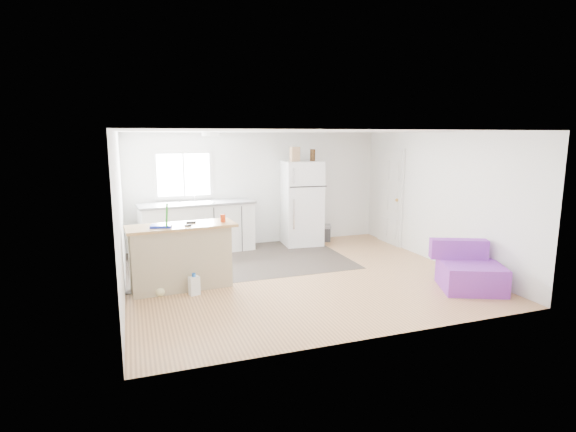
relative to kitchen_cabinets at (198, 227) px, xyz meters
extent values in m
cube|color=#95643E|center=(1.35, -2.15, -0.52)|extent=(5.50, 5.00, 0.01)
cube|color=white|center=(1.35, -2.15, 1.88)|extent=(5.50, 5.00, 0.01)
cube|color=white|center=(1.35, 0.35, 0.68)|extent=(5.50, 0.01, 2.40)
cube|color=white|center=(1.35, -4.65, 0.68)|extent=(5.50, 0.01, 2.40)
cube|color=white|center=(-1.40, -2.15, 0.68)|extent=(0.01, 5.00, 2.40)
cube|color=white|center=(4.10, -2.15, 0.68)|extent=(0.01, 5.00, 2.40)
cube|color=#302724|center=(0.63, -0.90, -0.52)|extent=(4.05, 2.50, 0.00)
cube|color=white|center=(-0.20, 0.34, 1.03)|extent=(1.18, 0.04, 0.98)
cube|color=white|center=(-0.20, 0.32, 1.03)|extent=(1.05, 0.01, 0.85)
cube|color=white|center=(-0.20, 0.32, 1.03)|extent=(0.03, 0.02, 0.85)
cube|color=white|center=(4.07, -0.60, 0.50)|extent=(0.05, 0.82, 2.03)
cube|color=white|center=(4.08, -0.60, 0.50)|extent=(0.03, 0.92, 2.10)
sphere|color=gold|center=(4.03, -0.92, 0.48)|extent=(0.07, 0.07, 0.07)
cylinder|color=white|center=(0.15, -0.95, 1.84)|extent=(0.30, 0.30, 0.07)
cube|color=white|center=(0.00, 0.00, -0.03)|extent=(2.27, 0.88, 0.98)
cube|color=slate|center=(0.00, 0.00, 0.48)|extent=(2.35, 0.93, 0.04)
cube|color=silver|center=(0.00, -0.03, 0.48)|extent=(0.65, 0.52, 0.07)
cube|color=tan|center=(-0.56, -2.10, -0.04)|extent=(1.52, 0.64, 0.96)
cube|color=#B5844D|center=(-0.53, -2.10, 0.46)|extent=(1.67, 0.74, 0.04)
cube|color=white|center=(2.23, -0.04, 0.38)|extent=(0.85, 0.80, 1.80)
cube|color=black|center=(2.23, -0.41, 0.78)|extent=(0.79, 0.07, 0.02)
cube|color=silver|center=(1.91, -0.42, 1.01)|extent=(0.03, 0.02, 0.32)
cube|color=silver|center=(1.91, -0.42, 0.22)|extent=(0.03, 0.02, 0.63)
cube|color=#313134|center=(2.73, 0.10, -0.37)|extent=(0.53, 0.44, 0.30)
cube|color=gray|center=(2.73, 0.10, -0.19)|extent=(0.56, 0.47, 0.06)
cube|color=purple|center=(3.62, -3.65, -0.31)|extent=(1.14, 1.11, 0.41)
cube|color=purple|center=(3.62, -3.34, 0.05)|extent=(0.89, 0.55, 0.31)
cube|color=white|center=(-0.42, -2.48, -0.38)|extent=(0.18, 0.15, 0.28)
cylinder|color=#1957B4|center=(-0.42, -2.48, -0.21)|extent=(0.07, 0.07, 0.05)
cylinder|color=green|center=(-0.78, -2.22, 0.19)|extent=(0.09, 0.36, 1.33)
sphere|color=beige|center=(-0.91, -2.35, -0.45)|extent=(0.15, 0.15, 0.15)
cylinder|color=red|center=(0.11, -2.10, 0.54)|extent=(0.10, 0.10, 0.12)
cube|color=#1327B7|center=(-0.83, -2.18, 0.50)|extent=(0.34, 0.28, 0.04)
cube|color=black|center=(-0.38, -2.03, 0.50)|extent=(0.14, 0.05, 0.03)
cube|color=black|center=(-0.45, -2.25, 0.49)|extent=(0.10, 0.05, 0.03)
cube|color=tan|center=(2.05, -0.09, 1.43)|extent=(0.22, 0.14, 0.30)
cylinder|color=#341D09|center=(2.45, -0.13, 1.41)|extent=(0.09, 0.09, 0.25)
cylinder|color=#341D09|center=(2.44, -0.06, 1.41)|extent=(0.08, 0.08, 0.25)
camera|label=1|loc=(-1.23, -8.94, 1.82)|focal=28.00mm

